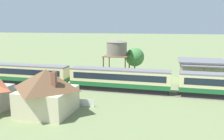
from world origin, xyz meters
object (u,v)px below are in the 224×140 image
passenger_train (121,79)px  cottage_brown_roof (47,91)px  water_tower (117,48)px  parked_car_orange_2 (23,92)px  yard_tree_0 (135,57)px  station_building (200,71)px

passenger_train → cottage_brown_roof: (-7.22, -13.31, 0.91)m
water_tower → parked_car_orange_2: bearing=-125.0°
cottage_brown_roof → water_tower: bearing=80.0°
water_tower → cottage_brown_roof: water_tower is taller
water_tower → passenger_train: bearing=-72.4°
cottage_brown_roof → yard_tree_0: size_ratio=1.07×
water_tower → yard_tree_0: water_tower is taller
passenger_train → station_building: bearing=37.6°
station_building → cottage_brown_roof: cottage_brown_roof is taller
station_building → water_tower: 18.37m
parked_car_orange_2 → yard_tree_0: bearing=58.7°
cottage_brown_roof → station_building: bearing=48.3°
passenger_train → parked_car_orange_2: size_ratio=13.24×
station_building → cottage_brown_roof: bearing=-131.7°
water_tower → station_building: bearing=4.4°
passenger_train → parked_car_orange_2: 16.90m
passenger_train → cottage_brown_roof: size_ratio=7.98×
parked_car_orange_2 → yard_tree_0: 25.63m
parked_car_orange_2 → water_tower: bearing=61.7°
water_tower → yard_tree_0: 5.02m
station_building → water_tower: size_ratio=1.08×
station_building → passenger_train: bearing=-142.4°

